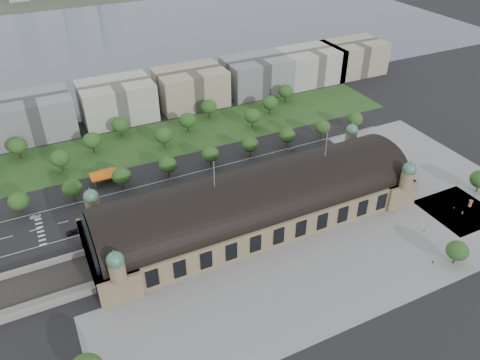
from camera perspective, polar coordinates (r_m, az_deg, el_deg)
name	(u,v)px	position (r m, az deg, el deg)	size (l,w,h in m)	color
ground	(256,221)	(215.80, 1.97, -5.01)	(900.00, 900.00, 0.00)	black
station	(257,203)	(209.50, 2.03, -2.82)	(150.00, 48.40, 44.30)	#8B7B56
plaza_south	(330,277)	(192.97, 10.90, -11.48)	(190.00, 48.00, 0.12)	gray
plaza_east	(425,168)	(271.60, 21.58, 1.36)	(56.00, 100.00, 0.12)	gray
road_slab	(186,189)	(237.48, -6.60, -1.14)	(260.00, 26.00, 0.10)	black
grass_belt	(161,140)	(283.65, -9.57, 4.86)	(300.00, 45.00, 0.10)	#264F1F
petrol_station	(106,174)	(252.03, -16.07, 0.69)	(14.00, 13.00, 5.05)	orange
lake	(108,41)	(472.51, -15.81, 16.01)	(700.00, 320.00, 0.08)	slate
office_2	(34,116)	(306.42, -23.86, 7.13)	(45.00, 32.00, 24.00)	gray
office_3	(117,101)	(310.56, -14.76, 9.33)	(45.00, 32.00, 24.00)	#B4B1AB
office_4	(191,87)	(322.49, -6.02, 11.19)	(45.00, 32.00, 24.00)	tan
office_5	(256,75)	(341.40, 2.01, 12.67)	(45.00, 32.00, 24.00)	gray
office_6	(310,65)	(363.49, 8.48, 13.67)	(45.00, 32.00, 24.00)	#B4B1AB
office_7	(353,57)	(386.48, 13.60, 14.34)	(45.00, 32.00, 24.00)	tan
tree_row_1	(18,201)	(238.34, -25.40, -2.34)	(9.60, 9.60, 11.52)	#2D2116
tree_row_2	(72,188)	(237.99, -19.79, -0.92)	(9.60, 9.60, 11.52)	#2D2116
tree_row_3	(122,176)	(240.05, -14.24, 0.49)	(9.60, 9.60, 11.52)	#2D2116
tree_row_4	(168,165)	(244.47, -8.82, 1.87)	(9.60, 9.60, 11.52)	#2D2116
tree_row_5	(210,154)	(251.10, -3.64, 3.16)	(9.60, 9.60, 11.52)	#2D2116
tree_row_6	(250,144)	(259.80, 1.24, 4.36)	(9.60, 9.60, 11.52)	#2D2116
tree_row_7	(287,135)	(270.35, 5.79, 5.44)	(9.60, 9.60, 11.52)	#2D2116
tree_row_8	(322,127)	(282.55, 9.99, 6.40)	(9.60, 9.60, 11.52)	#2D2116
tree_row_9	(355,119)	(296.20, 13.84, 7.25)	(9.60, 9.60, 11.52)	#2D2116
tree_belt_2	(17,146)	(284.79, -25.49, 3.79)	(10.40, 10.40, 12.48)	#2D2116
tree_belt_3	(60,158)	(263.43, -21.09, 2.49)	(10.40, 10.40, 12.48)	#2D2116
tree_belt_4	(92,140)	(275.17, -17.59, 4.61)	(10.40, 10.40, 12.48)	#2D2116
tree_belt_5	(120,125)	(288.18, -14.38, 6.54)	(10.40, 10.40, 12.48)	#2D2116
tree_belt_6	(164,135)	(271.11, -9.28, 5.39)	(10.40, 10.40, 12.48)	#2D2116
tree_belt_7	(188,120)	(286.34, -6.41, 7.25)	(10.40, 10.40, 12.48)	#2D2116
tree_belt_8	(209,107)	(302.47, -3.83, 8.90)	(10.40, 10.40, 12.48)	#2D2116
tree_belt_9	(252,116)	(290.01, 1.53, 7.82)	(10.40, 10.40, 12.48)	#2D2116
tree_belt_10	(270,103)	(307.84, 3.67, 9.37)	(10.40, 10.40, 12.48)	#2D2116
tree_belt_11	(286,91)	(326.23, 5.59, 10.74)	(10.40, 10.40, 12.48)	#2D2116
tree_plaza_ne	(480,179)	(258.76, 27.25, 0.07)	(10.00, 10.00, 11.69)	#2D2116
tree_plaza_s	(457,251)	(209.62, 24.98, -7.82)	(9.00, 9.00, 10.64)	#2D2116
traffic_car_1	(35,217)	(236.67, -23.73, -4.14)	(1.59, 4.57, 1.51)	gray
traffic_car_2	(73,232)	(221.22, -19.74, -5.99)	(2.71, 5.88, 1.64)	black
traffic_car_3	(194,182)	(241.53, -5.62, -0.21)	(1.93, 4.74, 1.38)	maroon
traffic_car_4	(252,178)	(243.07, 1.53, 0.23)	(1.84, 4.57, 1.56)	#191845
traffic_car_5	(292,149)	(270.26, 6.31, 3.76)	(1.51, 4.34, 1.43)	#4F5156
parked_car_0	(99,232)	(217.54, -16.81, -6.10)	(1.66, 4.77, 1.57)	black
parked_car_1	(107,233)	(216.34, -15.89, -6.18)	(2.51, 5.44, 1.51)	maroon
parked_car_2	(120,225)	(219.09, -14.37, -5.33)	(1.98, 4.87, 1.41)	#1B1D4B
parked_car_3	(157,217)	(220.33, -10.07, -4.45)	(1.51, 3.76, 1.28)	#54555B
parked_car_4	(170,209)	(223.94, -8.51, -3.52)	(1.64, 4.70, 1.55)	silver
parked_car_5	(191,203)	(226.42, -6.05, -2.86)	(2.20, 4.76, 1.32)	gray
parked_car_6	(165,216)	(220.09, -9.17, -4.39)	(1.89, 4.66, 1.35)	black
bus_west	(219,186)	(235.90, -2.56, -0.72)	(2.65, 11.34, 3.16)	#AC1B2C
bus_mid	(252,182)	(238.64, 1.52, -0.28)	(2.47, 10.54, 2.94)	silver
bus_east	(251,176)	(242.94, 1.40, 0.49)	(2.95, 12.62, 3.51)	silver
advertising_column	(470,203)	(248.94, 26.28, -2.57)	(1.85, 1.85, 3.51)	#D65B35
pedestrian_0	(394,213)	(230.39, 18.26, -3.82)	(0.97, 0.56, 1.98)	gray
pedestrian_1	(424,231)	(224.64, 21.52, -5.77)	(0.55, 0.36, 1.52)	gray
pedestrian_2	(454,208)	(244.52, 24.64, -3.09)	(0.74, 0.43, 1.52)	gray
pedestrian_4	(432,263)	(209.46, 22.42, -9.30)	(1.04, 0.45, 1.60)	gray
pedestrian_5	(462,212)	(242.70, 25.48, -3.59)	(0.87, 0.50, 1.79)	gray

